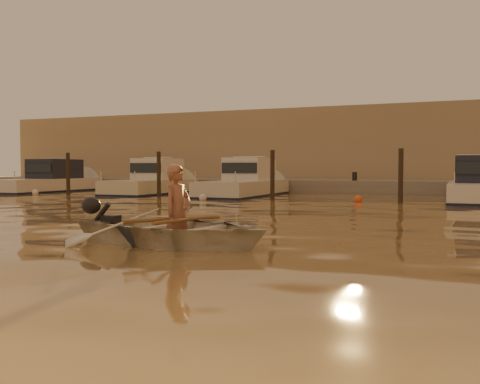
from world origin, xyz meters
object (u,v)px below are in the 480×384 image
at_px(moored_boat_0, 47,180).
at_px(moored_boat_2, 244,182).
at_px(dinghy, 173,228).
at_px(waterfront_building, 343,150).
at_px(person, 178,213).
at_px(moored_boat_1, 152,181).

height_order(moored_boat_0, moored_boat_2, same).
relative_size(dinghy, waterfront_building, 0.08).
relative_size(person, waterfront_building, 0.04).
bearing_deg(waterfront_building, moored_boat_1, -123.33).
height_order(moored_boat_1, waterfront_building, waterfront_building).
distance_m(person, moored_boat_0, 21.95).
bearing_deg(waterfront_building, dinghy, -84.90).
xyz_separation_m(moored_boat_2, waterfront_building, (2.31, 11.00, 1.77)).
xyz_separation_m(moored_boat_0, waterfront_building, (13.80, 11.00, 1.77)).
bearing_deg(dinghy, moored_boat_1, 42.92).
bearing_deg(moored_boat_0, moored_boat_1, 0.00).
distance_m(person, moored_boat_2, 15.53).
height_order(moored_boat_2, waterfront_building, waterfront_building).
bearing_deg(person, waterfront_building, 15.42).
height_order(person, moored_boat_0, moored_boat_0).
bearing_deg(moored_boat_1, moored_boat_0, 180.00).
distance_m(moored_boat_0, moored_boat_2, 11.49).
bearing_deg(waterfront_building, person, -84.68).
relative_size(person, moored_boat_2, 0.22).
relative_size(moored_boat_0, moored_boat_2, 1.00).
xyz_separation_m(person, moored_boat_1, (-9.63, 14.80, 0.10)).
height_order(dinghy, moored_boat_0, moored_boat_0).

